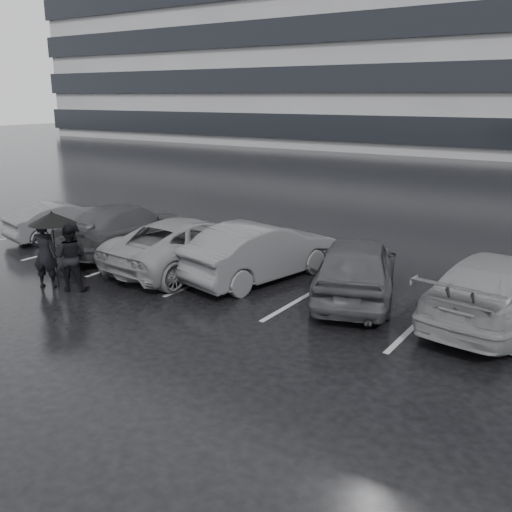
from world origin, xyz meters
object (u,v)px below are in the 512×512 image
at_px(car_west_c, 125,228).
at_px(pedestrian_right, 70,257).
at_px(car_main, 356,267).
at_px(car_east, 501,289).
at_px(car_west_d, 64,220).
at_px(pedestrian_left, 45,254).
at_px(car_west_b, 191,243).
at_px(car_west_a, 261,251).

distance_m(car_west_c, pedestrian_right, 3.79).
relative_size(car_main, car_east, 0.88).
bearing_deg(car_west_d, pedestrian_right, 156.74).
height_order(car_west_d, car_east, car_east).
relative_size(car_main, pedestrian_left, 2.56).
bearing_deg(car_west_b, pedestrian_right, 71.06).
xyz_separation_m(car_west_b, car_west_d, (-5.79, 0.30, -0.10)).
distance_m(car_west_b, pedestrian_left, 3.81).
bearing_deg(car_west_d, car_west_c, -165.84).
xyz_separation_m(car_west_a, pedestrian_left, (-4.08, -3.58, 0.12)).
bearing_deg(car_main, car_west_a, -19.21).
bearing_deg(car_west_a, pedestrian_right, 56.90).
xyz_separation_m(car_west_a, car_west_d, (-7.93, -0.00, -0.14)).
xyz_separation_m(car_main, pedestrian_right, (-6.06, -3.37, 0.09)).
distance_m(car_west_a, pedestrian_right, 4.77).
distance_m(car_west_a, car_west_d, 7.94).
relative_size(car_main, car_west_a, 0.97).
bearing_deg(car_west_c, car_west_d, -4.68).
relative_size(car_east, pedestrian_left, 2.92).
relative_size(car_west_d, pedestrian_right, 2.22).
distance_m(car_west_b, car_east, 7.99).
bearing_deg(pedestrian_right, car_main, 179.76).
height_order(car_main, car_west_b, car_main).
distance_m(car_main, car_west_a, 2.67).
distance_m(car_main, pedestrian_left, 7.65).
bearing_deg(car_west_d, car_east, -165.46).
bearing_deg(car_main, car_west_c, -19.78).
height_order(car_main, car_west_a, car_main).
bearing_deg(pedestrian_left, car_west_a, -168.57).
distance_m(car_west_b, car_west_d, 5.80).
distance_m(car_west_d, car_east, 13.75).
height_order(car_west_c, pedestrian_left, pedestrian_left).
bearing_deg(car_east, car_main, 12.81).
bearing_deg(car_west_c, car_east, 175.81).
height_order(car_west_c, car_east, car_east).
bearing_deg(car_west_a, car_west_b, 20.26).
xyz_separation_m(car_west_b, pedestrian_left, (-1.93, -3.28, 0.15)).
distance_m(car_east, pedestrian_right, 9.92).
bearing_deg(pedestrian_right, car_west_c, -93.03).
height_order(car_west_b, car_west_d, car_west_b).
bearing_deg(car_main, car_west_b, -15.76).
xyz_separation_m(car_east, pedestrian_left, (-9.90, -3.91, 0.13)).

